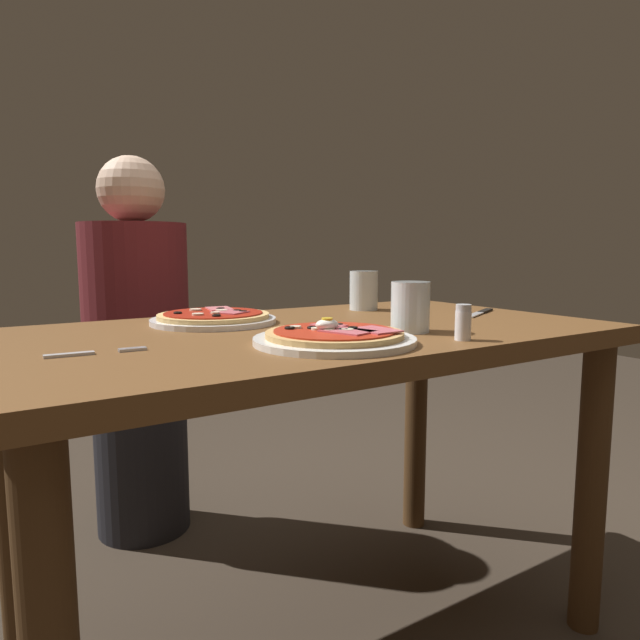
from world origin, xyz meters
The scene contains 9 objects.
dining_table centered at (0.00, 0.00, 0.62)m, with size 1.27×0.72×0.74m.
pizza_foreground centered at (-0.08, -0.19, 0.75)m, with size 0.29×0.29×0.05m.
pizza_across_left centered at (-0.16, 0.18, 0.75)m, with size 0.28×0.28×0.03m.
water_glass_near centered at (0.13, -0.16, 0.78)m, with size 0.08×0.08×0.10m.
water_glass_far centered at (0.30, 0.22, 0.78)m, with size 0.08×0.08×0.11m.
fork centered at (-0.47, -0.07, 0.74)m, with size 0.16×0.02×0.00m.
knife centered at (0.50, -0.01, 0.74)m, with size 0.18×0.11×0.01m.
salt_shaker centered at (0.15, -0.29, 0.77)m, with size 0.03×0.03×0.07m.
diner_person centered at (-0.18, 0.76, 0.56)m, with size 0.32×0.32×1.18m.
Camera 1 is at (-0.64, -1.03, 0.91)m, focal length 31.89 mm.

